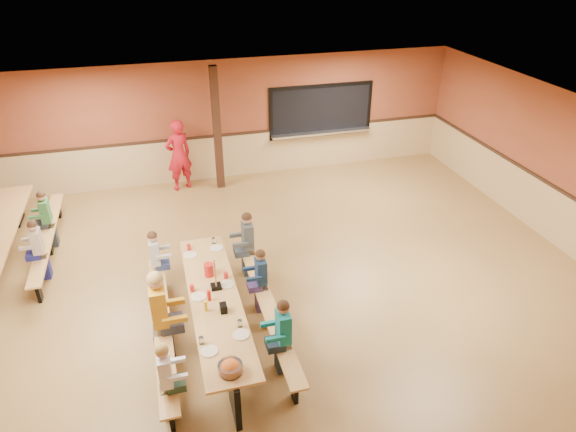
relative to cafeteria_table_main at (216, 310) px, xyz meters
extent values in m
plane|color=brown|center=(1.10, 1.01, -0.53)|extent=(12.00, 12.00, 0.00)
cube|color=brown|center=(1.10, 6.01, 0.97)|extent=(12.00, 0.04, 3.00)
cube|color=brown|center=(7.10, 1.01, 0.97)|extent=(0.04, 10.00, 3.00)
cube|color=white|center=(1.10, 1.01, 2.47)|extent=(12.00, 10.00, 0.04)
cube|color=black|center=(3.70, 5.98, 1.02)|extent=(2.60, 0.06, 1.20)
cube|color=silver|center=(3.70, 5.89, 0.45)|extent=(2.70, 0.28, 0.06)
cube|color=black|center=(0.90, 5.41, 0.97)|extent=(0.18, 0.18, 3.00)
cube|color=tan|center=(0.00, 0.00, 0.19)|extent=(0.75, 3.60, 0.04)
cube|color=black|center=(0.00, -1.55, -0.18)|extent=(0.08, 0.60, 0.70)
cube|color=black|center=(0.00, 1.55, -0.18)|extent=(0.08, 0.60, 0.70)
cube|color=tan|center=(-0.82, 0.00, -0.09)|extent=(0.26, 3.60, 0.04)
cube|color=black|center=(-0.82, 0.00, -0.32)|extent=(0.06, 0.18, 0.41)
cube|color=tan|center=(0.83, 0.00, -0.09)|extent=(0.26, 3.60, 0.04)
cube|color=black|center=(0.83, 0.00, -0.32)|extent=(0.06, 0.18, 0.41)
cube|color=black|center=(-3.67, 4.81, -0.18)|extent=(0.08, 0.60, 0.70)
cube|color=tan|center=(-2.84, 3.26, -0.09)|extent=(0.26, 3.60, 0.04)
cube|color=black|center=(-2.84, 3.26, -0.32)|extent=(0.06, 0.18, 0.41)
imported|color=red|center=(-0.06, 5.56, 0.36)|extent=(0.76, 0.63, 1.77)
cylinder|color=red|center=(0.00, 0.63, 0.32)|extent=(0.16, 0.16, 0.22)
cube|color=black|center=(0.08, -0.33, 0.28)|extent=(0.10, 0.14, 0.13)
cylinder|color=yellow|center=(-0.17, -0.24, 0.30)|extent=(0.06, 0.06, 0.17)
cylinder|color=#B2140F|center=(-0.08, -0.01, 0.30)|extent=(0.06, 0.06, 0.17)
cube|color=black|center=(0.06, 0.26, 0.24)|extent=(0.16, 0.16, 0.06)
cube|color=tan|center=(0.06, 0.26, 0.52)|extent=(0.02, 0.09, 0.50)
camera|label=1|loc=(-0.57, -6.28, 5.12)|focal=32.00mm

